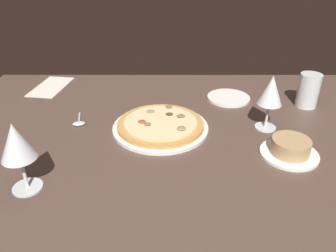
{
  "coord_description": "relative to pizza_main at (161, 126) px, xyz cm",
  "views": [
    {
      "loc": [
        2.27,
        82.53,
        55.16
      ],
      "look_at": [
        2.34,
        -3.47,
        7.0
      ],
      "focal_mm": 35.21,
      "sensor_mm": 36.0,
      "label": 1
    }
  ],
  "objects": [
    {
      "name": "paper_menu",
      "position": [
        44.96,
        -34.04,
        -1.06
      ],
      "size": [
        14.24,
        22.73,
        0.3
      ],
      "primitive_type": "cube",
      "rotation": [
        0.0,
        0.0,
        -0.15
      ],
      "color": "silver",
      "rests_on": "dining_table"
    },
    {
      "name": "wine_glass_near",
      "position": [
        -32.95,
        -0.79,
        11.02
      ],
      "size": [
        7.44,
        7.44,
        17.32
      ],
      "color": "silver",
      "rests_on": "dining_table"
    },
    {
      "name": "spoon",
      "position": [
        26.38,
        -3.52,
        -0.75
      ],
      "size": [
        4.48,
        9.37,
        1.0
      ],
      "color": "silver",
      "rests_on": "dining_table"
    },
    {
      "name": "pizza_main",
      "position": [
        0.0,
        0.0,
        0.0
      ],
      "size": [
        29.85,
        29.85,
        3.39
      ],
      "color": "white",
      "rests_on": "dining_table"
    },
    {
      "name": "ramekin_on_saucer",
      "position": [
        -35.53,
        14.46,
        0.92
      ],
      "size": [
        15.79,
        15.79,
        4.98
      ],
      "color": "white",
      "rests_on": "dining_table"
    },
    {
      "name": "dining_table",
      "position": [
        -4.65,
        6.97,
        -3.21
      ],
      "size": [
        150.0,
        110.0,
        4.0
      ],
      "primitive_type": "cube",
      "color": "brown",
      "rests_on": "ground"
    },
    {
      "name": "wine_glass_far",
      "position": [
        31.02,
        28.38,
        11.22
      ],
      "size": [
        7.98,
        7.98,
        17.45
      ],
      "color": "silver",
      "rests_on": "dining_table"
    },
    {
      "name": "water_glass",
      "position": [
        -51.3,
        -16.69,
        3.92
      ],
      "size": [
        7.3,
        7.3,
        11.92
      ],
      "color": "silver",
      "rests_on": "dining_table"
    },
    {
      "name": "side_plate",
      "position": [
        -24.85,
        -22.61,
        -0.76
      ],
      "size": [
        15.73,
        15.73,
        0.9
      ],
      "primitive_type": "cylinder",
      "color": "white",
      "rests_on": "dining_table"
    }
  ]
}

